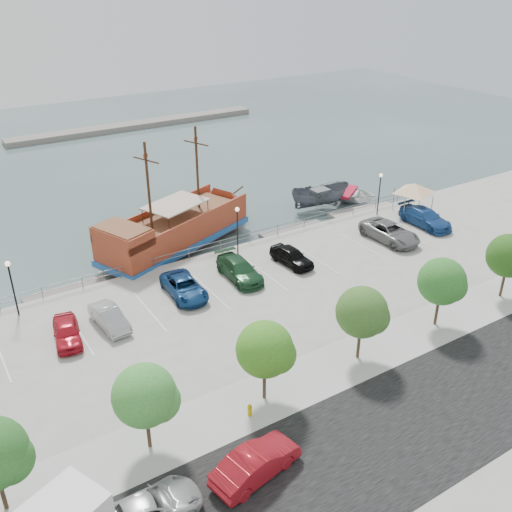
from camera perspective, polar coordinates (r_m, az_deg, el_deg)
ground at (r=44.55m, az=2.47°, el=-4.12°), size 160.00×160.00×0.00m
street at (r=34.60m, az=18.13°, el=-14.18°), size 100.00×8.00×0.04m
sidewalk at (r=37.62m, az=11.25°, el=-9.42°), size 100.00×4.00×0.05m
seawall_railing at (r=49.63m, az=-2.59°, el=1.35°), size 50.00×0.06×1.00m
far_shore at (r=94.65m, az=-11.84°, el=12.70°), size 40.00×3.00×0.80m
pirate_ship at (r=52.39m, az=-7.09°, el=3.00°), size 17.75×10.73×11.06m
patrol_boat at (r=60.43m, az=6.39°, el=5.75°), size 6.74×4.03×2.45m
speedboat at (r=63.20m, az=8.98°, el=6.02°), size 7.59×8.06×1.36m
dock_west at (r=47.09m, az=-18.40°, el=-3.51°), size 6.60×2.27×0.37m
dock_mid at (r=55.09m, az=3.74°, el=2.51°), size 6.78×2.12×0.38m
dock_east at (r=60.35m, az=10.66°, el=4.37°), size 7.62×2.92×0.42m
canopy_tent at (r=57.55m, az=15.61°, el=7.01°), size 5.91×5.91×3.73m
street_van at (r=27.90m, az=-10.65°, el=-23.64°), size 4.91×2.29×1.36m
street_sedan at (r=29.07m, az=0.00°, el=-20.00°), size 5.00×2.56×1.57m
fire_hydrant at (r=32.24m, az=-0.63°, el=-15.12°), size 0.26×0.26×0.76m
lamp_post_left at (r=42.44m, az=-23.31°, el=-2.11°), size 0.36×0.36×4.28m
lamp_post_mid at (r=47.60m, az=-1.87°, el=3.39°), size 0.36×0.36×4.28m
lamp_post_right at (r=56.76m, az=12.28°, el=6.78°), size 0.36×0.36×4.28m
tree_b at (r=29.12m, az=-10.77°, el=-13.65°), size 3.30×3.20×5.00m
tree_c at (r=31.55m, az=1.17°, el=-9.43°), size 3.30×3.20×5.00m
tree_d at (r=35.23m, az=10.78°, el=-5.65°), size 3.30×3.20×5.00m
tree_e at (r=39.81m, az=18.29°, el=-2.55°), size 3.30×3.20×5.00m
tree_f at (r=45.01m, az=24.13°, el=-0.08°), size 3.30×3.20×5.00m
parked_car_a at (r=39.55m, az=-18.40°, el=-7.20°), size 2.35×4.35×1.41m
parked_car_b at (r=40.23m, az=-14.46°, el=-5.99°), size 1.83×4.29×1.37m
parked_car_c at (r=42.78m, az=-7.20°, el=-3.10°), size 2.61×5.18×1.41m
parked_car_d at (r=44.72m, az=-1.67°, el=-1.37°), size 2.34×5.32×1.52m
parked_car_e at (r=46.89m, az=3.59°, el=-0.02°), size 2.10×4.43×1.46m
parked_car_g at (r=52.27m, az=13.23°, el=2.35°), size 2.95×5.95×1.62m
parked_car_h at (r=56.17m, az=16.57°, el=3.70°), size 2.35×5.63×1.63m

